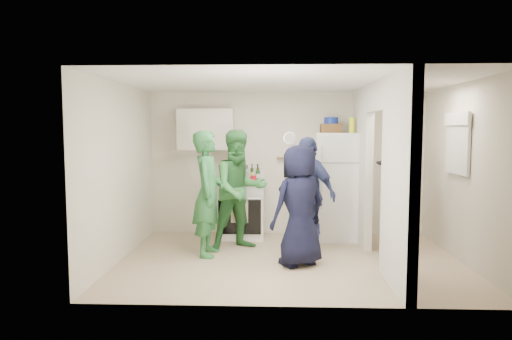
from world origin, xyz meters
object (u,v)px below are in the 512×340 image
Objects in this scene: fridge at (336,186)px; person_nook at (395,202)px; wicker_basket at (331,128)px; person_green_left at (208,193)px; yellow_cup_stack_top at (352,125)px; person_navy at (299,205)px; person_green_center at (239,190)px; stove at (241,209)px; blue_bowl at (331,121)px; person_denim at (307,194)px.

person_nook is at bearing -50.78° from fridge.
wicker_basket reaches higher than person_green_left.
yellow_cup_stack_top reaches higher than person_navy.
person_green_center is at bearing -45.95° from person_green_left.
stove is 4.03× the size of blue_bowl.
fridge is at bearing -147.23° from person_navy.
fridge is at bearing -26.57° from wicker_basket.
person_green_center reaches higher than stove.
person_navy is at bearing -42.75° from person_nook.
fridge is 5.13× the size of wicker_basket.
yellow_cup_stack_top is 1.46m from person_denim.
stove is 3.87× the size of yellow_cup_stack_top.
person_green_left is at bearing -149.24° from wicker_basket.
person_navy is 1.06× the size of person_nook.
blue_bowl reaches higher than yellow_cup_stack_top.
person_green_left reaches higher than person_nook.
stove is at bearing -92.96° from person_navy.
wicker_basket is at bearing 154.89° from yellow_cup_stack_top.
wicker_basket is at bearing 0.96° from person_green_center.
person_nook is (2.76, 0.18, -0.14)m from person_green_left.
person_green_center reaches higher than person_navy.
person_green_left is at bearing -52.09° from person_navy.
fridge is 0.97× the size of person_green_center.
person_denim is at bearing -119.01° from wicker_basket.
person_green_left is at bearing -109.82° from stove.
person_navy is (-0.61, -1.61, -1.17)m from blue_bowl.
blue_bowl is at bearing -57.50° from person_green_left.
blue_bowl is 0.14× the size of person_denim.
person_green_center is 1.23m from person_navy.
yellow_cup_stack_top is at bearing -25.11° from wicker_basket.
person_nook is at bearing -48.72° from wicker_basket.
yellow_cup_stack_top is (0.22, -0.10, 1.02)m from fridge.
person_green_left is 1.00× the size of person_green_center.
person_green_left is at bearing -123.93° from person_denim.
person_green_center is at bearing -156.22° from fridge.
wicker_basket is 1.46× the size of blue_bowl.
blue_bowl is at bearing 154.89° from yellow_cup_stack_top.
person_navy is (-0.16, -0.79, -0.05)m from person_denim.
blue_bowl is at bearing -115.46° from person_nook.
person_nook is (0.84, -0.96, -1.09)m from wicker_basket.
yellow_cup_stack_top is 2.05m from person_navy.
person_denim is (-0.45, -0.82, -1.13)m from blue_bowl.
wicker_basket is 0.36m from yellow_cup_stack_top.
blue_bowl is 0.13× the size of person_green_center.
wicker_basket is 0.20× the size of person_denim.
person_nook is at bearing -84.43° from person_green_left.
wicker_basket reaches higher than person_nook.
wicker_basket is at bearing 104.45° from person_denim.
person_nook is at bearing -30.90° from person_green_center.
person_nook reaches higher than stove.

